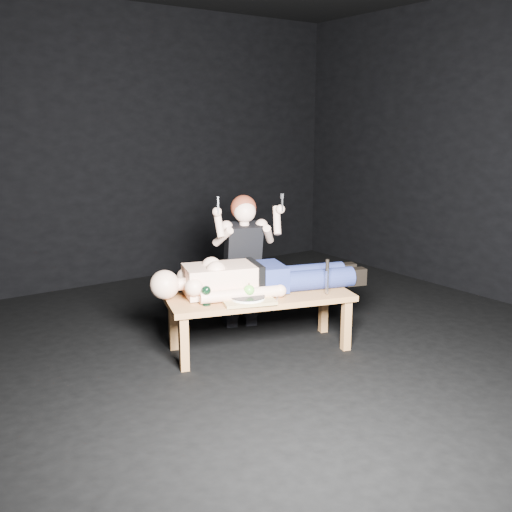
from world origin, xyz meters
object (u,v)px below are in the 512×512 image
(lying_man, at_px, (261,273))
(kneeling_woman, at_px, (241,260))
(goblet, at_px, (206,295))
(carving_knife, at_px, (327,277))
(table, at_px, (260,322))
(serving_tray, at_px, (248,300))

(lying_man, distance_m, kneeling_woman, 0.46)
(lying_man, relative_size, goblet, 10.54)
(kneeling_woman, bearing_deg, carving_knife, -53.92)
(kneeling_woman, distance_m, goblet, 0.84)
(table, relative_size, lying_man, 0.92)
(goblet, height_order, carving_knife, carving_knife)
(goblet, bearing_deg, serving_tray, -19.56)
(goblet, bearing_deg, kneeling_woman, 38.86)
(lying_man, distance_m, serving_tray, 0.34)
(lying_man, xyz_separation_m, kneeling_woman, (0.10, 0.45, 0.01))
(kneeling_woman, bearing_deg, serving_tray, -100.42)
(serving_tray, relative_size, goblet, 2.60)
(lying_man, xyz_separation_m, goblet, (-0.55, -0.08, -0.07))
(table, height_order, lying_man, lying_man)
(kneeling_woman, relative_size, carving_knife, 4.27)
(table, relative_size, kneeling_woman, 1.19)
(goblet, bearing_deg, lying_man, 8.08)
(serving_tray, xyz_separation_m, carving_knife, (0.61, -0.20, 0.13))
(lying_man, height_order, goblet, lying_man)
(lying_man, height_order, serving_tray, lying_man)
(goblet, distance_m, carving_knife, 0.95)
(serving_tray, distance_m, carving_knife, 0.65)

